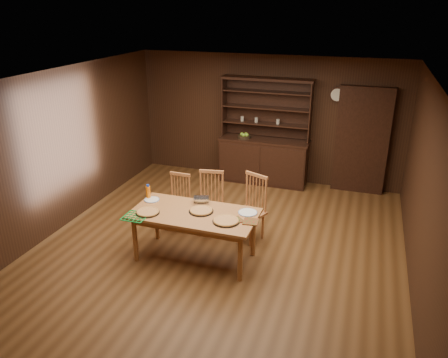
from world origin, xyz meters
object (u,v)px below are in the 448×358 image
(dining_table, at_px, (194,218))
(juice_bottle, at_px, (148,192))
(china_hutch, at_px, (264,155))
(chair_right, at_px, (252,205))
(chair_left, at_px, (179,199))
(chair_center, at_px, (211,200))

(dining_table, distance_m, juice_bottle, 0.90)
(china_hutch, relative_size, chair_right, 2.03)
(chair_left, xyz_separation_m, juice_bottle, (-0.22, -0.61, 0.36))
(china_hutch, xyz_separation_m, dining_table, (-0.24, -3.23, 0.07))
(chair_left, height_order, juice_bottle, juice_bottle)
(chair_right, height_order, juice_bottle, chair_right)
(chair_center, xyz_separation_m, juice_bottle, (-0.77, -0.65, 0.31))
(dining_table, relative_size, chair_right, 1.69)
(chair_center, bearing_deg, chair_right, -10.73)
(chair_center, distance_m, juice_bottle, 1.06)
(dining_table, xyz_separation_m, chair_left, (-0.63, 0.85, -0.17))
(china_hutch, distance_m, dining_table, 3.24)
(juice_bottle, bearing_deg, dining_table, -15.42)
(chair_right, bearing_deg, juice_bottle, -133.84)
(china_hutch, bearing_deg, chair_left, -110.10)
(china_hutch, relative_size, chair_center, 2.10)
(dining_table, bearing_deg, juice_bottle, 164.58)
(china_hutch, relative_size, chair_left, 2.32)
(chair_center, xyz_separation_m, chair_right, (0.70, -0.01, 0.02))
(chair_right, xyz_separation_m, juice_bottle, (-1.48, -0.63, 0.29))
(chair_right, bearing_deg, china_hutch, 122.21)
(dining_table, xyz_separation_m, chair_center, (-0.07, 0.88, -0.12))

